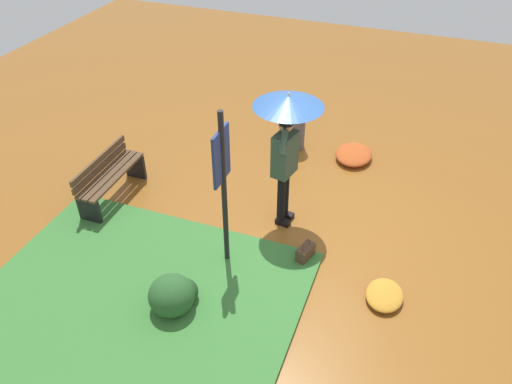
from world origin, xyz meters
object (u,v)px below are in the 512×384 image
Objects in this scene: handbag at (305,253)px; trash_bin at (294,126)px; info_sign_post at (222,174)px; person_with_umbrella at (287,128)px; park_bench at (109,177)px.

handbag is 0.44× the size of trash_bin.
info_sign_post is 6.22× the size of handbag.
info_sign_post reaches higher than trash_bin.
person_with_umbrella is 2.97m from park_bench.
person_with_umbrella is at bearing 36.03° from handbag.
person_with_umbrella is at bearing -167.33° from trash_bin.
handbag is (-0.78, -0.57, -1.42)m from person_with_umbrella.
info_sign_post is 1.64× the size of park_bench.
info_sign_post is 2.57m from park_bench.
person_with_umbrella is 0.89× the size of info_sign_post.
handbag is 0.26× the size of park_bench.
trash_bin is at bearing -41.79° from park_bench.
person_with_umbrella is 1.46× the size of park_bench.
trash_bin is at bearing 20.11° from handbag.
park_bench is at bearing 73.69° from info_sign_post.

